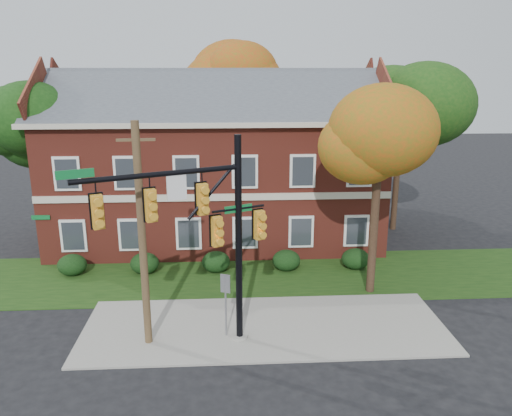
{
  "coord_description": "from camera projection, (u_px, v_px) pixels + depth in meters",
  "views": [
    {
      "loc": [
        -1.34,
        -16.43,
        9.71
      ],
      "look_at": [
        -0.23,
        3.0,
        4.29
      ],
      "focal_mm": 35.0,
      "sensor_mm": 36.0,
      "label": 1
    }
  ],
  "objects": [
    {
      "name": "hedge_far_left",
      "position": [
        72.0,
        265.0,
        24.29
      ],
      "size": [
        1.4,
        1.26,
        1.05
      ],
      "primitive_type": "ellipsoid",
      "color": "black",
      "rests_on": "ground"
    },
    {
      "name": "tree_right_rear",
      "position": [
        409.0,
        98.0,
        29.14
      ],
      "size": [
        6.3,
        5.95,
        10.62
      ],
      "color": "black",
      "rests_on": "ground"
    },
    {
      "name": "hedge_far_right",
      "position": [
        355.0,
        259.0,
        25.06
      ],
      "size": [
        1.4,
        1.26,
        1.05
      ],
      "primitive_type": "ellipsoid",
      "color": "black",
      "rests_on": "ground"
    },
    {
      "name": "sign_post",
      "position": [
        226.0,
        295.0,
        18.31
      ],
      "size": [
        0.36,
        0.17,
        2.53
      ],
      "rotation": [
        0.0,
        0.0,
        -0.37
      ],
      "color": "slate",
      "rests_on": "ground"
    },
    {
      "name": "traffic_signal",
      "position": [
        201.0,
        223.0,
        16.72
      ],
      "size": [
        6.34,
        2.9,
        7.63
      ],
      "rotation": [
        0.0,
        0.0,
        0.41
      ],
      "color": "gray",
      "rests_on": "ground"
    },
    {
      "name": "hedge_left",
      "position": [
        145.0,
        263.0,
        24.48
      ],
      "size": [
        1.4,
        1.26,
        1.05
      ],
      "primitive_type": "ellipsoid",
      "color": "black",
      "rests_on": "ground"
    },
    {
      "name": "utility_pole",
      "position": [
        142.0,
        237.0,
        17.21
      ],
      "size": [
        1.27,
        0.29,
        8.12
      ],
      "rotation": [
        0.0,
        0.0,
        0.08
      ],
      "color": "brown",
      "rests_on": "ground"
    },
    {
      "name": "tree_near_right",
      "position": [
        386.0,
        145.0,
        20.7
      ],
      "size": [
        4.5,
        4.25,
        8.58
      ],
      "color": "black",
      "rests_on": "ground"
    },
    {
      "name": "apartment_building",
      "position": [
        216.0,
        155.0,
        28.53
      ],
      "size": [
        18.8,
        8.8,
        9.74
      ],
      "color": "maroon",
      "rests_on": "ground"
    },
    {
      "name": "hedge_center",
      "position": [
        216.0,
        262.0,
        24.67
      ],
      "size": [
        1.4,
        1.26,
        1.05
      ],
      "primitive_type": "ellipsoid",
      "color": "black",
      "rests_on": "ground"
    },
    {
      "name": "grass_strip",
      "position": [
        257.0,
        276.0,
        24.25
      ],
      "size": [
        30.0,
        6.0,
        0.04
      ],
      "primitive_type": "cube",
      "color": "#193811",
      "rests_on": "ground"
    },
    {
      "name": "sidewalk",
      "position": [
        265.0,
        327.0,
        19.43
      ],
      "size": [
        14.0,
        5.0,
        0.08
      ],
      "primitive_type": "cube",
      "color": "gray",
      "rests_on": "ground"
    },
    {
      "name": "ground",
      "position": [
        267.0,
        341.0,
        18.48
      ],
      "size": [
        120.0,
        120.0,
        0.0
      ],
      "primitive_type": "plane",
      "color": "black",
      "rests_on": "ground"
    },
    {
      "name": "tree_left_rear",
      "position": [
        32.0,
        129.0,
        26.46
      ],
      "size": [
        5.4,
        5.1,
        8.88
      ],
      "color": "black",
      "rests_on": "ground"
    },
    {
      "name": "tree_far_rear",
      "position": [
        236.0,
        82.0,
        35.11
      ],
      "size": [
        6.84,
        6.46,
        11.52
      ],
      "color": "black",
      "rests_on": "ground"
    },
    {
      "name": "hedge_right",
      "position": [
        286.0,
        260.0,
        24.87
      ],
      "size": [
        1.4,
        1.26,
        1.05
      ],
      "primitive_type": "ellipsoid",
      "color": "black",
      "rests_on": "ground"
    }
  ]
}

